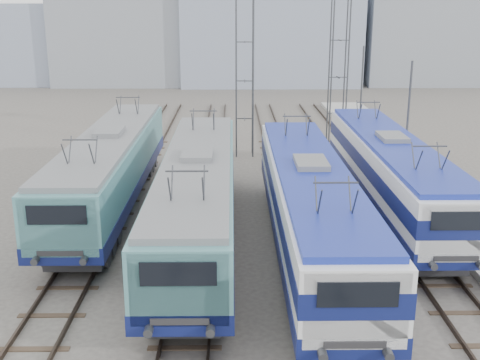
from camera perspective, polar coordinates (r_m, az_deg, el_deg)
name	(u,v)px	position (r m, az deg, el deg)	size (l,w,h in m)	color
ground	(258,315)	(20.23, 1.69, -12.65)	(160.00, 160.00, 0.00)	#514C47
platform	(473,224)	(29.57, 21.23, -3.91)	(4.00, 70.00, 0.30)	#9E9E99
locomotive_far_left	(110,165)	(29.86, -12.19, 1.41)	(2.96, 18.68, 3.52)	#101853
locomotive_center_left	(198,193)	(24.82, -4.03, -1.27)	(2.96, 18.72, 3.52)	#101853
locomotive_center_right	(310,201)	(23.80, 6.69, -2.01)	(2.94, 18.58, 3.49)	#101853
locomotive_far_right	(391,168)	(29.53, 14.13, 1.09)	(2.86, 18.09, 3.40)	#101853
catenary_tower_west	(245,55)	(39.83, 0.44, 11.72)	(4.50, 1.20, 12.00)	#3F4247
catenary_tower_east	(339,53)	(42.45, 9.38, 11.79)	(4.50, 1.20, 12.00)	#3F4247
mast_mid	(407,127)	(33.66, 15.57, 4.89)	(0.12, 0.12, 7.00)	#3F4247
mast_rear	(361,95)	(45.14, 11.41, 7.93)	(0.12, 0.12, 7.00)	#3F4247
building_west	(129,28)	(80.83, -10.44, 14.00)	(18.00, 12.00, 14.00)	gray
building_center	(270,12)	(79.85, 2.82, 15.65)	(22.00, 14.00, 18.00)	#8E9AB1
building_east	(423,36)	(83.56, 16.98, 12.96)	(16.00, 12.00, 12.00)	gray
building_far_west	(6,44)	(85.01, -21.30, 11.94)	(14.00, 10.00, 10.00)	#8E9AB1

